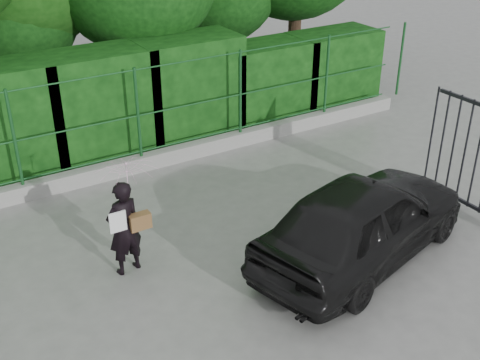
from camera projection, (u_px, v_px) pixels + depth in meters
ground at (244, 298)px, 8.45m from camera, size 80.00×80.00×0.00m
kerb at (123, 167)px, 11.77m from camera, size 14.00×0.25×0.30m
fence at (129, 115)px, 11.39m from camera, size 14.13×0.06×1.80m
hedge at (97, 110)px, 12.08m from camera, size 14.20×1.20×2.24m
woman at (127, 200)px, 8.57m from camera, size 0.88×0.88×1.76m
car at (363, 219)px, 9.03m from camera, size 4.29×2.57×1.37m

